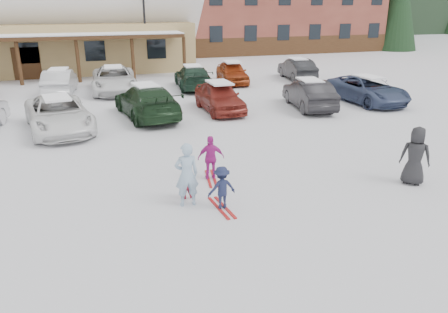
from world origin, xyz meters
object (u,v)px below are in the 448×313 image
object	(u,v)px
adult_skier	(187,175)
parked_car_11	(193,77)
parked_car_3	(147,101)
bystander_dark	(415,156)
parked_car_6	(367,90)
parked_car_9	(60,82)
parked_car_5	(309,94)
parked_car_10	(114,79)
toddler_red	(185,185)
parked_car_2	(59,114)
parked_car_12	(232,72)
lamp_post	(145,20)
parked_car_13	(297,69)
child_navy	(222,188)
parked_car_4	(219,97)
child_magenta	(211,158)

from	to	relation	value
adult_skier	parked_car_11	distance (m)	16.60
parked_car_3	bystander_dark	bearing A→B (deg)	113.84
parked_car_6	parked_car_9	bearing A→B (deg)	150.61
parked_car_5	parked_car_10	xyz separation A→B (m)	(-9.08, 7.25, 0.03)
toddler_red	parked_car_10	size ratio (longest dim) A/B	0.14
parked_car_5	parked_car_6	distance (m)	3.61
toddler_red	parked_car_3	bearing A→B (deg)	-96.18
adult_skier	parked_car_11	xyz separation A→B (m)	(4.09, 16.09, -0.17)
parked_car_2	parked_car_9	xyz separation A→B (m)	(-0.24, 8.08, 0.01)
parked_car_12	parked_car_10	bearing A→B (deg)	-168.00
lamp_post	bystander_dark	distance (m)	24.13
parked_car_2	parked_car_9	distance (m)	8.09
parked_car_12	parked_car_3	bearing A→B (deg)	-125.85
adult_skier	parked_car_10	xyz separation A→B (m)	(-0.67, 16.34, -0.11)
parked_car_3	parked_car_13	xyz separation A→B (m)	(11.45, 7.41, -0.05)
child_navy	bystander_dark	bearing A→B (deg)	173.58
parked_car_10	lamp_post	bearing A→B (deg)	69.01
parked_car_2	parked_car_6	distance (m)	15.53
parked_car_3	parked_car_5	size ratio (longest dim) A/B	1.19
lamp_post	toddler_red	size ratio (longest dim) A/B	8.91
adult_skier	parked_car_10	size ratio (longest dim) A/B	0.32
lamp_post	toddler_red	bearing A→B (deg)	-95.54
child_navy	parked_car_12	xyz separation A→B (m)	(6.18, 17.55, 0.12)
parked_car_5	adult_skier	bearing A→B (deg)	55.97
lamp_post	parked_car_4	bearing A→B (deg)	-82.68
parked_car_2	parked_car_5	xyz separation A→B (m)	(11.91, 0.56, 0.01)
parked_car_11	parked_car_13	distance (m)	7.76
parked_car_2	parked_car_11	bearing A→B (deg)	35.60
child_navy	parked_car_12	size ratio (longest dim) A/B	0.28
bystander_dark	parked_car_11	distance (m)	16.89
parked_car_4	parked_car_11	distance (m)	6.24
parked_car_3	parked_car_9	world-z (taller)	parked_car_3
child_navy	parked_car_3	bearing A→B (deg)	-92.47
parked_car_13	parked_car_12	bearing A→B (deg)	7.82
parked_car_6	parked_car_13	bearing A→B (deg)	87.04
parked_car_10	parked_car_13	bearing A→B (deg)	6.52
toddler_red	parked_car_12	world-z (taller)	parked_car_12
child_magenta	parked_car_6	distance (m)	13.41
adult_skier	parked_car_2	distance (m)	9.22
parked_car_11	lamp_post	bearing A→B (deg)	-69.36
parked_car_10	parked_car_6	bearing A→B (deg)	-26.11
adult_skier	parked_car_12	distance (m)	18.46
parked_car_4	parked_car_5	bearing A→B (deg)	-10.64
parked_car_3	parked_car_12	size ratio (longest dim) A/B	1.27
toddler_red	parked_car_5	bearing A→B (deg)	-138.48
bystander_dark	parked_car_6	xyz separation A→B (m)	(5.27, 9.95, -0.18)
child_magenta	parked_car_13	xyz separation A→B (m)	(10.67, 15.61, 0.02)
toddler_red	child_magenta	bearing A→B (deg)	-138.02
parked_car_11	parked_car_3	bearing A→B (deg)	64.61
child_magenta	parked_car_12	world-z (taller)	parked_car_12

